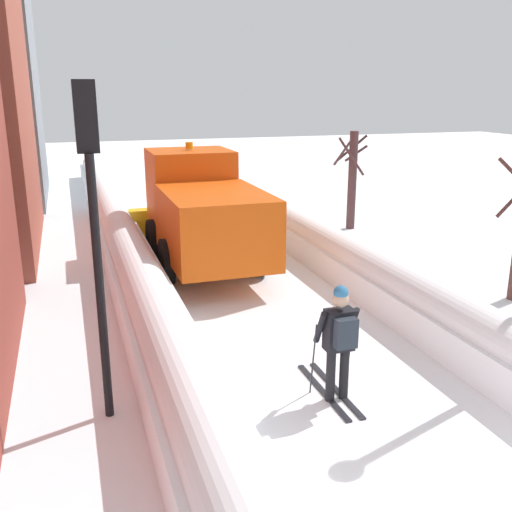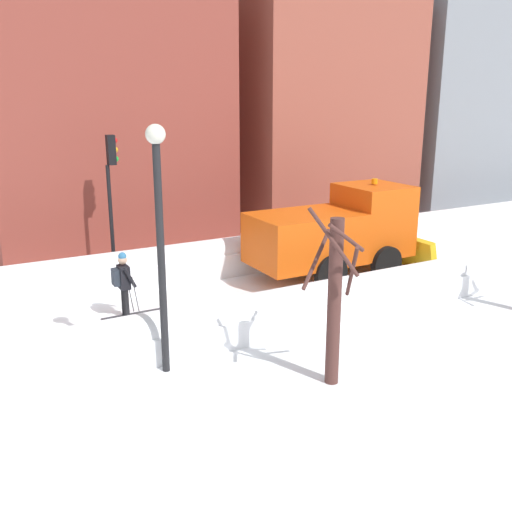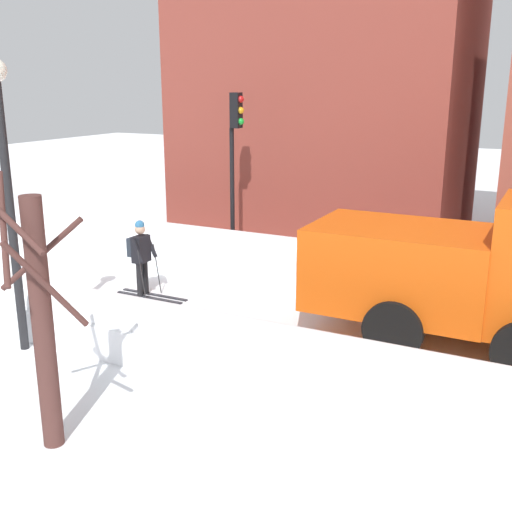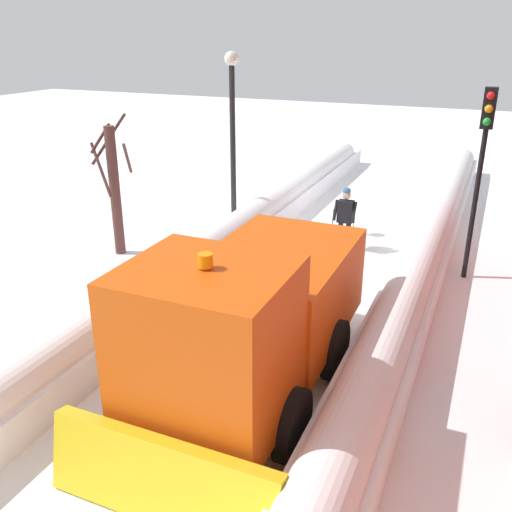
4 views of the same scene
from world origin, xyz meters
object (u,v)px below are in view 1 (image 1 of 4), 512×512
plow_truck (202,211)px  skier (339,338)px  traffic_light_pole (92,191)px  bare_tree_mid (352,178)px

plow_truck → skier: size_ratio=3.31×
plow_truck → skier: (0.34, -7.28, -0.48)m
plow_truck → traffic_light_pole: bearing=-114.1°
traffic_light_pole → plow_truck: bearing=65.9°
plow_truck → skier: 7.31m
skier → plow_truck: bearing=92.7°
bare_tree_mid → plow_truck: bearing=-154.6°
bare_tree_mid → skier: bearing=-118.0°
skier → bare_tree_mid: 11.31m
plow_truck → traffic_light_pole: 7.39m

